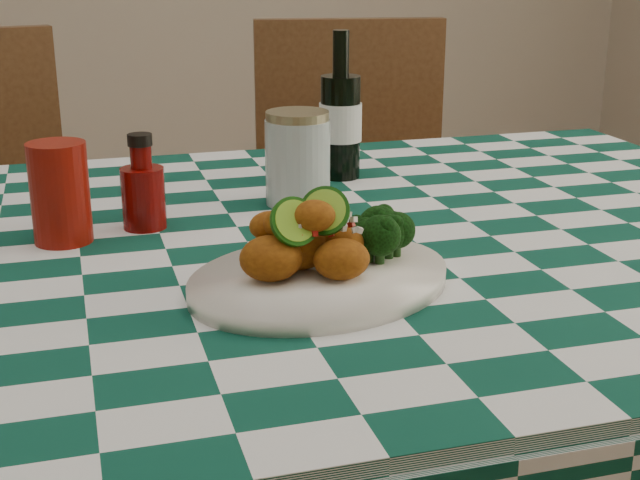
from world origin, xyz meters
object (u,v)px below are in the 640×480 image
object	(u,v)px
ketchup_bottle	(142,182)
mason_jar	(298,158)
beer_bottle	(340,105)
plate	(320,280)
wooden_chair_right	(360,246)
red_tumbler	(60,193)
fried_chicken_pile	(312,237)

from	to	relation	value
ketchup_bottle	mason_jar	size ratio (longest dim) A/B	0.94
mason_jar	beer_bottle	size ratio (longest dim) A/B	0.58
beer_bottle	mason_jar	bearing A→B (deg)	-128.95
plate	ketchup_bottle	bearing A→B (deg)	120.79
ketchup_bottle	wooden_chair_right	world-z (taller)	wooden_chair_right
plate	ketchup_bottle	size ratio (longest dim) A/B	2.42
plate	beer_bottle	distance (m)	0.50
red_tumbler	beer_bottle	xyz separation A→B (m)	(0.43, 0.22, 0.05)
ketchup_bottle	beer_bottle	xyz separation A→B (m)	(0.33, 0.19, 0.05)
mason_jar	wooden_chair_right	xyz separation A→B (m)	(0.30, 0.61, -0.36)
red_tumbler	ketchup_bottle	size ratio (longest dim) A/B	1.01
red_tumbler	ketchup_bottle	world-z (taller)	red_tumbler
plate	fried_chicken_pile	distance (m)	0.05
plate	wooden_chair_right	size ratio (longest dim) A/B	0.31
mason_jar	fried_chicken_pile	bearing A→B (deg)	-102.18
plate	mason_jar	xyz separation A→B (m)	(0.06, 0.33, 0.06)
mason_jar	wooden_chair_right	world-z (taller)	wooden_chair_right
plate	beer_bottle	bearing A→B (deg)	70.12
fried_chicken_pile	ketchup_bottle	xyz separation A→B (m)	(-0.15, 0.27, 0.00)
beer_bottle	fried_chicken_pile	bearing A→B (deg)	-110.89
red_tumbler	plate	bearing A→B (deg)	-42.24
plate	beer_bottle	xyz separation A→B (m)	(0.17, 0.46, 0.11)
ketchup_bottle	fried_chicken_pile	bearing A→B (deg)	-60.66
ketchup_bottle	mason_jar	xyz separation A→B (m)	(0.23, 0.06, 0.00)
plate	red_tumbler	world-z (taller)	red_tumbler
fried_chicken_pile	beer_bottle	xyz separation A→B (m)	(0.18, 0.46, 0.06)
fried_chicken_pile	red_tumbler	bearing A→B (deg)	136.76
fried_chicken_pile	mason_jar	size ratio (longest dim) A/B	0.95
fried_chicken_pile	red_tumbler	size ratio (longest dim) A/B	1.00
beer_bottle	plate	bearing A→B (deg)	-109.88
fried_chicken_pile	mason_jar	world-z (taller)	mason_jar
red_tumbler	ketchup_bottle	xyz separation A→B (m)	(0.10, 0.03, -0.00)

